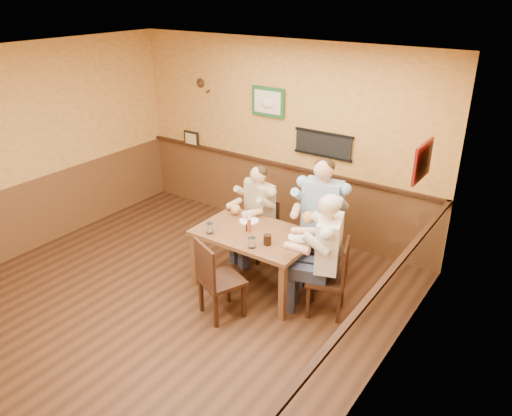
{
  "coord_description": "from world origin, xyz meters",
  "views": [
    {
      "loc": [
        3.68,
        -3.48,
        3.48
      ],
      "look_at": [
        0.71,
        0.83,
        1.1
      ],
      "focal_mm": 35.0,
      "sensor_mm": 36.0,
      "label": 1
    }
  ],
  "objects_px": {
    "chair_near_side": "(222,278)",
    "diner_blue_polo": "(321,223)",
    "water_glass_left": "(210,228)",
    "salt_shaker": "(249,224)",
    "dining_table": "(255,239)",
    "chair_back_right": "(320,238)",
    "chair_back_left": "(260,229)",
    "water_glass_mid": "(252,243)",
    "diner_white_elder": "(328,262)",
    "pepper_shaker": "(247,227)",
    "hot_sauce_bottle": "(249,225)",
    "diner_tan_shirt": "(260,217)",
    "cola_tumbler": "(267,240)",
    "chair_right_end": "(327,277)"
  },
  "relations": [
    {
      "from": "chair_near_side",
      "to": "diner_blue_polo",
      "type": "relative_size",
      "value": 0.68
    },
    {
      "from": "water_glass_left",
      "to": "salt_shaker",
      "type": "bearing_deg",
      "value": 53.73
    },
    {
      "from": "dining_table",
      "to": "chair_back_right",
      "type": "bearing_deg",
      "value": 57.55
    },
    {
      "from": "chair_back_left",
      "to": "chair_back_right",
      "type": "distance_m",
      "value": 0.87
    },
    {
      "from": "dining_table",
      "to": "chair_back_right",
      "type": "height_order",
      "value": "chair_back_right"
    },
    {
      "from": "chair_back_right",
      "to": "chair_near_side",
      "type": "height_order",
      "value": "chair_back_right"
    },
    {
      "from": "water_glass_left",
      "to": "water_glass_mid",
      "type": "height_order",
      "value": "same"
    },
    {
      "from": "diner_blue_polo",
      "to": "dining_table",
      "type": "bearing_deg",
      "value": -129.89
    },
    {
      "from": "chair_near_side",
      "to": "diner_white_elder",
      "type": "distance_m",
      "value": 1.19
    },
    {
      "from": "diner_white_elder",
      "to": "pepper_shaker",
      "type": "bearing_deg",
      "value": -106.89
    },
    {
      "from": "chair_back_right",
      "to": "pepper_shaker",
      "type": "xyz_separation_m",
      "value": [
        -0.59,
        -0.79,
        0.31
      ]
    },
    {
      "from": "diner_blue_polo",
      "to": "hot_sauce_bottle",
      "type": "bearing_deg",
      "value": -132.15
    },
    {
      "from": "chair_back_right",
      "to": "diner_white_elder",
      "type": "relative_size",
      "value": 0.75
    },
    {
      "from": "diner_tan_shirt",
      "to": "salt_shaker",
      "type": "distance_m",
      "value": 0.64
    },
    {
      "from": "diner_blue_polo",
      "to": "water_glass_mid",
      "type": "xyz_separation_m",
      "value": [
        -0.3,
        -1.1,
        0.12
      ]
    },
    {
      "from": "diner_blue_polo",
      "to": "cola_tumbler",
      "type": "relative_size",
      "value": 11.62
    },
    {
      "from": "diner_tan_shirt",
      "to": "water_glass_mid",
      "type": "bearing_deg",
      "value": -44.35
    },
    {
      "from": "chair_back_right",
      "to": "chair_right_end",
      "type": "relative_size",
      "value": 1.06
    },
    {
      "from": "dining_table",
      "to": "hot_sauce_bottle",
      "type": "distance_m",
      "value": 0.2
    },
    {
      "from": "diner_blue_polo",
      "to": "water_glass_left",
      "type": "distance_m",
      "value": 1.44
    },
    {
      "from": "diner_blue_polo",
      "to": "chair_back_right",
      "type": "bearing_deg",
      "value": 0.0
    },
    {
      "from": "chair_right_end",
      "to": "hot_sauce_bottle",
      "type": "bearing_deg",
      "value": -106.36
    },
    {
      "from": "salt_shaker",
      "to": "dining_table",
      "type": "bearing_deg",
      "value": -29.55
    },
    {
      "from": "water_glass_left",
      "to": "salt_shaker",
      "type": "xyz_separation_m",
      "value": [
        0.29,
        0.4,
        -0.02
      ]
    },
    {
      "from": "diner_tan_shirt",
      "to": "water_glass_left",
      "type": "bearing_deg",
      "value": -77.59
    },
    {
      "from": "chair_right_end",
      "to": "diner_blue_polo",
      "type": "xyz_separation_m",
      "value": [
        -0.48,
        0.76,
        0.24
      ]
    },
    {
      "from": "dining_table",
      "to": "chair_back_right",
      "type": "xyz_separation_m",
      "value": [
        0.49,
        0.77,
        -0.17
      ]
    },
    {
      "from": "water_glass_mid",
      "to": "hot_sauce_bottle",
      "type": "bearing_deg",
      "value": 129.81
    },
    {
      "from": "dining_table",
      "to": "chair_back_left",
      "type": "relative_size",
      "value": 1.68
    },
    {
      "from": "diner_tan_shirt",
      "to": "hot_sauce_bottle",
      "type": "relative_size",
      "value": 6.45
    },
    {
      "from": "dining_table",
      "to": "hot_sauce_bottle",
      "type": "height_order",
      "value": "hot_sauce_bottle"
    },
    {
      "from": "chair_near_side",
      "to": "chair_back_left",
      "type": "bearing_deg",
      "value": -50.41
    },
    {
      "from": "chair_near_side",
      "to": "diner_tan_shirt",
      "type": "distance_m",
      "value": 1.4
    },
    {
      "from": "diner_tan_shirt",
      "to": "salt_shaker",
      "type": "height_order",
      "value": "diner_tan_shirt"
    },
    {
      "from": "chair_back_right",
      "to": "chair_right_end",
      "type": "bearing_deg",
      "value": -65.08
    },
    {
      "from": "cola_tumbler",
      "to": "pepper_shaker",
      "type": "bearing_deg",
      "value": 159.01
    },
    {
      "from": "water_glass_left",
      "to": "chair_near_side",
      "type": "bearing_deg",
      "value": -38.84
    },
    {
      "from": "diner_blue_polo",
      "to": "pepper_shaker",
      "type": "distance_m",
      "value": 0.99
    },
    {
      "from": "diner_tan_shirt",
      "to": "hot_sauce_bottle",
      "type": "xyz_separation_m",
      "value": [
        0.3,
        -0.67,
        0.25
      ]
    },
    {
      "from": "chair_back_right",
      "to": "water_glass_left",
      "type": "distance_m",
      "value": 1.47
    },
    {
      "from": "hot_sauce_bottle",
      "to": "salt_shaker",
      "type": "relative_size",
      "value": 2.27
    },
    {
      "from": "chair_back_right",
      "to": "hot_sauce_bottle",
      "type": "distance_m",
      "value": 1.04
    },
    {
      "from": "cola_tumbler",
      "to": "salt_shaker",
      "type": "height_order",
      "value": "cola_tumbler"
    },
    {
      "from": "chair_right_end",
      "to": "chair_near_side",
      "type": "relative_size",
      "value": 0.96
    },
    {
      "from": "dining_table",
      "to": "chair_right_end",
      "type": "distance_m",
      "value": 0.99
    },
    {
      "from": "diner_white_elder",
      "to": "water_glass_left",
      "type": "xyz_separation_m",
      "value": [
        -1.4,
        -0.34,
        0.16
      ]
    },
    {
      "from": "dining_table",
      "to": "chair_right_end",
      "type": "xyz_separation_m",
      "value": [
        0.97,
        0.01,
        -0.2
      ]
    },
    {
      "from": "chair_near_side",
      "to": "water_glass_left",
      "type": "xyz_separation_m",
      "value": [
        -0.46,
        0.37,
        0.34
      ]
    },
    {
      "from": "chair_back_left",
      "to": "water_glass_mid",
      "type": "distance_m",
      "value": 1.19
    },
    {
      "from": "chair_back_right",
      "to": "chair_near_side",
      "type": "distance_m",
      "value": 1.54
    }
  ]
}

